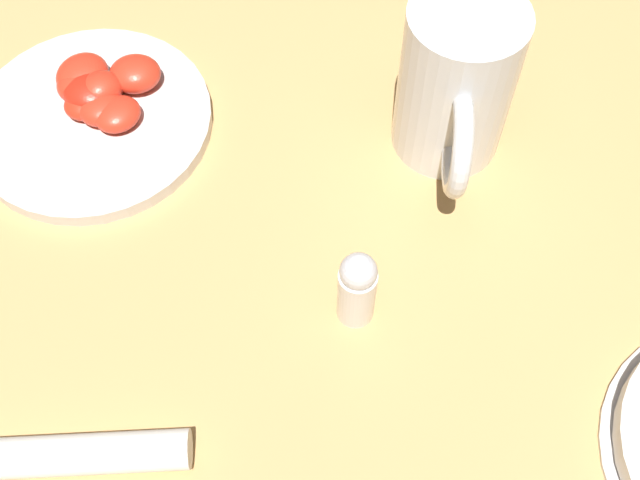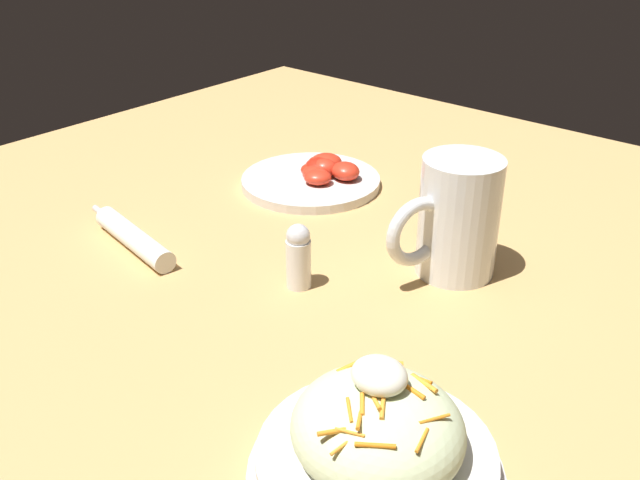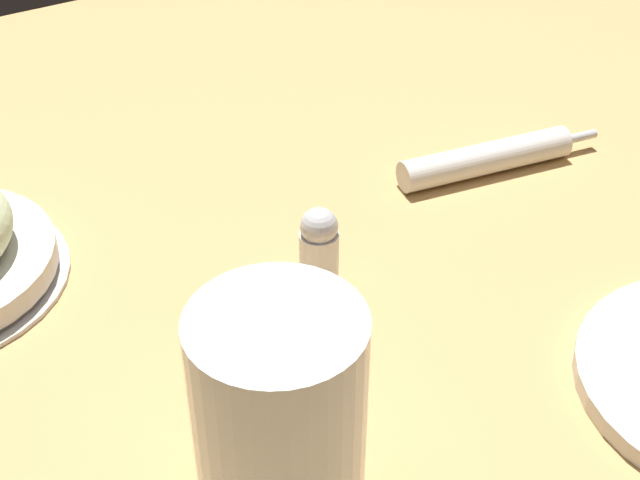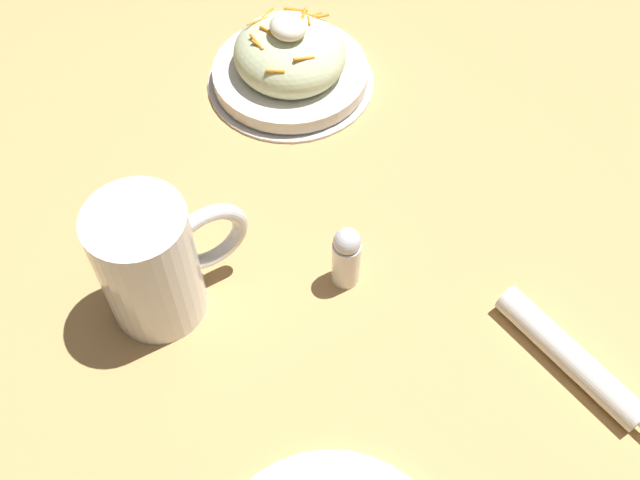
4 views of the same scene
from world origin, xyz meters
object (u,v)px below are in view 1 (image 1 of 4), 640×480
(beer_mug, at_px, (455,90))
(tomato_plate, at_px, (95,111))
(salt_shaker, at_px, (357,288))
(napkin_roll, at_px, (67,455))

(beer_mug, xyz_separation_m, tomato_plate, (0.30, -0.09, -0.05))
(tomato_plate, relative_size, salt_shaker, 2.65)
(napkin_roll, xyz_separation_m, salt_shaker, (-0.23, -0.07, 0.03))
(beer_mug, bearing_deg, tomato_plate, -16.99)
(beer_mug, relative_size, tomato_plate, 0.71)
(tomato_plate, bearing_deg, salt_shaker, 127.12)
(tomato_plate, height_order, salt_shaker, salt_shaker)
(beer_mug, xyz_separation_m, salt_shaker, (0.12, 0.15, -0.03))
(salt_shaker, bearing_deg, beer_mug, -129.21)
(napkin_roll, bearing_deg, beer_mug, -148.07)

